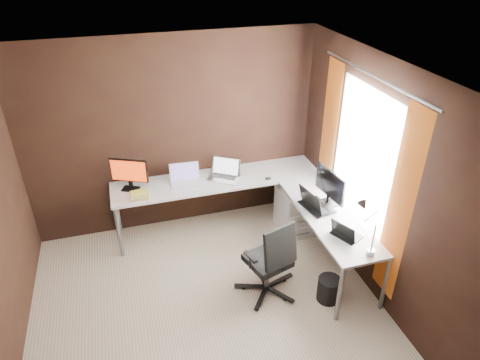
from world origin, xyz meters
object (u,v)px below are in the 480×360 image
(monitor_right, at_px, (330,186))
(laptop_black_small, at_px, (345,233))
(laptop_white, at_px, (185,179))
(book_stack, at_px, (140,195))
(desk_lamp, at_px, (366,221))
(monitor_left, at_px, (129,173))
(wastebasket, at_px, (329,289))
(laptop_black_big, at_px, (315,204))
(drawer_pedestal, at_px, (296,210))
(laptop_silver, at_px, (224,174))
(office_chair, at_px, (269,272))

(monitor_right, distance_m, laptop_black_small, 0.65)
(monitor_right, distance_m, laptop_white, 1.77)
(book_stack, height_order, desk_lamp, desk_lamp)
(monitor_left, height_order, wastebasket, monitor_left)
(book_stack, height_order, wastebasket, book_stack)
(laptop_white, relative_size, book_stack, 1.60)
(monitor_left, relative_size, book_stack, 1.79)
(laptop_white, distance_m, wastebasket, 2.14)
(laptop_black_small, bearing_deg, monitor_left, 26.58)
(desk_lamp, bearing_deg, laptop_black_big, 105.22)
(monitor_left, relative_size, laptop_white, 1.12)
(drawer_pedestal, xyz_separation_m, laptop_silver, (-0.86, 0.36, 0.48))
(monitor_right, xyz_separation_m, laptop_black_big, (-0.20, -0.05, -0.19))
(monitor_left, xyz_separation_m, laptop_black_small, (2.04, -1.59, -0.18))
(monitor_right, height_order, office_chair, monitor_right)
(monitor_right, relative_size, laptop_black_big, 1.19)
(monitor_left, bearing_deg, wastebasket, -17.00)
(monitor_left, relative_size, wastebasket, 1.52)
(laptop_black_small, distance_m, book_stack, 2.39)
(desk_lamp, bearing_deg, laptop_white, 135.57)
(laptop_silver, bearing_deg, wastebasket, -33.44)
(laptop_silver, distance_m, laptop_black_small, 1.77)
(laptop_white, height_order, laptop_silver, laptop_silver)
(monitor_left, distance_m, laptop_black_big, 2.22)
(drawer_pedestal, height_order, laptop_black_big, laptop_black_big)
(desk_lamp, relative_size, office_chair, 0.62)
(laptop_white, bearing_deg, monitor_right, -28.10)
(laptop_silver, height_order, book_stack, laptop_silver)
(monitor_left, height_order, laptop_silver, monitor_left)
(laptop_white, bearing_deg, office_chair, -61.30)
(monitor_left, xyz_separation_m, laptop_black_big, (1.96, -1.03, -0.17))
(laptop_silver, xyz_separation_m, desk_lamp, (0.91, -1.80, 0.32))
(drawer_pedestal, height_order, wastebasket, drawer_pedestal)
(laptop_white, xyz_separation_m, wastebasket, (1.21, -1.64, -0.64))
(book_stack, bearing_deg, wastebasket, -39.35)
(monitor_left, distance_m, laptop_black_small, 2.59)
(monitor_left, distance_m, book_stack, 0.31)
(laptop_silver, relative_size, laptop_black_small, 1.32)
(laptop_black_big, bearing_deg, monitor_right, -87.88)
(monitor_left, relative_size, laptop_black_small, 1.23)
(book_stack, bearing_deg, monitor_right, -19.87)
(monitor_left, height_order, book_stack, monitor_left)
(drawer_pedestal, bearing_deg, wastebasket, -96.63)
(laptop_silver, distance_m, desk_lamp, 2.04)
(monitor_right, bearing_deg, laptop_black_small, 161.36)
(drawer_pedestal, distance_m, monitor_right, 0.89)
(drawer_pedestal, xyz_separation_m, laptop_black_big, (-0.06, -0.61, 0.49))
(drawer_pedestal, height_order, laptop_silver, laptop_silver)
(monitor_right, height_order, desk_lamp, desk_lamp)
(laptop_black_big, bearing_deg, drawer_pedestal, -16.61)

